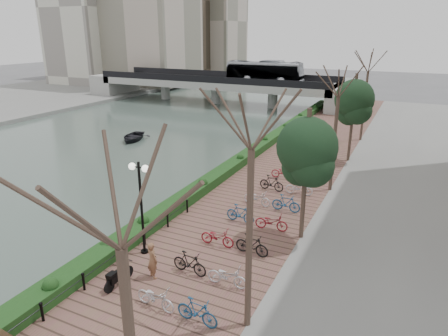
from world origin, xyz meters
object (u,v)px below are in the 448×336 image
Objects in this scene: lamppost at (140,188)px; pedestrian at (152,260)px; motorcycle at (119,275)px; boat at (133,137)px.

pedestrian is at bearing -43.92° from lamppost.
lamppost is 2.73× the size of pedestrian.
motorcycle is at bearing 71.98° from pedestrian.
lamppost reaches higher than motorcycle.
pedestrian is at bearing -66.50° from boat.
boat is at bearing -26.81° from pedestrian.
motorcycle is (0.60, -2.51, -2.79)m from lamppost.
motorcycle is 1.44m from pedestrian.
lamppost is at bearing -20.59° from pedestrian.
motorcycle is 25.00m from boat.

